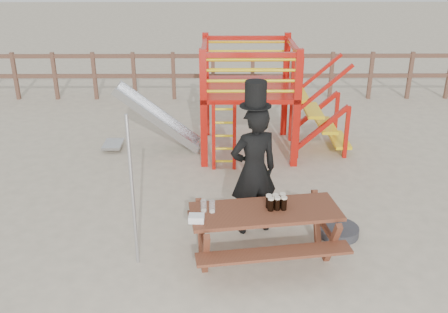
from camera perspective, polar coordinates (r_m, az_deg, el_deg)
ground at (r=6.55m, az=2.39°, el=-11.13°), size 60.00×60.00×0.00m
back_fence at (r=12.75m, az=1.01°, el=9.79°), size 15.09×0.09×1.20m
playground_fort at (r=9.37m, az=2.27°, el=6.94°), size 4.71×1.84×2.10m
picnic_table at (r=6.25m, az=4.67°, el=-8.18°), size 1.98×1.50×0.70m
man_with_hat at (r=6.63m, az=3.43°, el=-1.27°), size 0.76×0.62×2.13m
metal_pole at (r=6.00m, az=-10.42°, el=-4.11°), size 0.04×0.04×1.95m
parasol_base at (r=7.08m, az=12.96°, el=-8.27°), size 0.55×0.55×0.23m
paper_bag at (r=5.85m, az=-3.17°, el=-7.07°), size 0.18×0.15×0.08m
stout_pints at (r=6.13m, az=6.01°, el=-5.19°), size 0.25×0.19×0.17m
empty_glasses at (r=6.03m, az=-1.86°, el=-5.75°), size 0.18×0.09×0.15m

